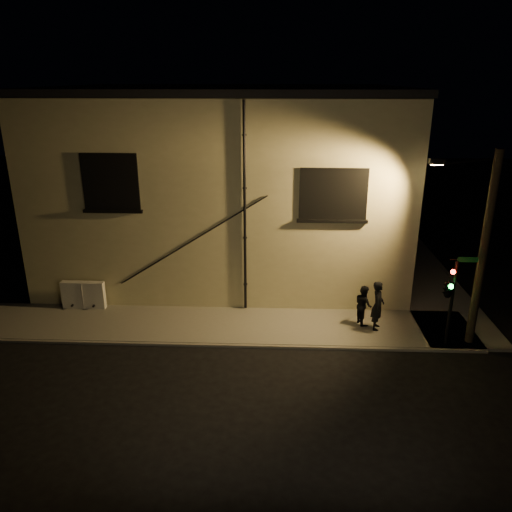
{
  "coord_description": "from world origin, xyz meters",
  "views": [
    {
      "loc": [
        -0.56,
        -15.87,
        9.25
      ],
      "look_at": [
        -1.32,
        1.8,
        2.85
      ],
      "focal_mm": 35.0,
      "sensor_mm": 36.0,
      "label": 1
    }
  ],
  "objects_px": {
    "utility_cabinet": "(84,295)",
    "pedestrian_a": "(378,305)",
    "traffic_signal": "(449,288)",
    "streetlamp_pole": "(480,246)",
    "pedestrian_b": "(363,305)"
  },
  "relations": [
    {
      "from": "pedestrian_b",
      "to": "streetlamp_pole",
      "type": "distance_m",
      "value": 4.73
    },
    {
      "from": "utility_cabinet",
      "to": "pedestrian_a",
      "type": "distance_m",
      "value": 11.91
    },
    {
      "from": "utility_cabinet",
      "to": "streetlamp_pole",
      "type": "relative_size",
      "value": 0.25
    },
    {
      "from": "utility_cabinet",
      "to": "pedestrian_a",
      "type": "bearing_deg",
      "value": -6.32
    },
    {
      "from": "pedestrian_b",
      "to": "streetlamp_pole",
      "type": "bearing_deg",
      "value": -124.0
    },
    {
      "from": "utility_cabinet",
      "to": "pedestrian_b",
      "type": "relative_size",
      "value": 1.12
    },
    {
      "from": "pedestrian_a",
      "to": "traffic_signal",
      "type": "bearing_deg",
      "value": -105.38
    },
    {
      "from": "utility_cabinet",
      "to": "traffic_signal",
      "type": "height_order",
      "value": "traffic_signal"
    },
    {
      "from": "utility_cabinet",
      "to": "pedestrian_a",
      "type": "height_order",
      "value": "pedestrian_a"
    },
    {
      "from": "pedestrian_a",
      "to": "pedestrian_b",
      "type": "bearing_deg",
      "value": 62.54
    },
    {
      "from": "traffic_signal",
      "to": "streetlamp_pole",
      "type": "height_order",
      "value": "streetlamp_pole"
    },
    {
      "from": "traffic_signal",
      "to": "streetlamp_pole",
      "type": "relative_size",
      "value": 0.47
    },
    {
      "from": "pedestrian_b",
      "to": "streetlamp_pole",
      "type": "height_order",
      "value": "streetlamp_pole"
    },
    {
      "from": "traffic_signal",
      "to": "pedestrian_b",
      "type": "bearing_deg",
      "value": 147.76
    },
    {
      "from": "pedestrian_a",
      "to": "streetlamp_pole",
      "type": "bearing_deg",
      "value": -89.51
    }
  ]
}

